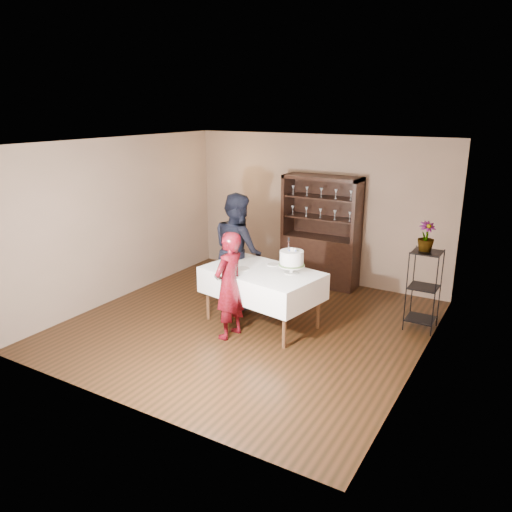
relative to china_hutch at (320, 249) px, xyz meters
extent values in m
plane|color=black|center=(-0.20, -2.25, -0.66)|extent=(5.00, 5.00, 0.00)
plane|color=silver|center=(-0.20, -2.25, 2.04)|extent=(5.00, 5.00, 0.00)
cube|color=brown|center=(-0.20, 0.25, 0.69)|extent=(5.00, 0.02, 2.70)
cube|color=brown|center=(-2.70, -2.25, 0.69)|extent=(0.02, 5.00, 2.70)
cube|color=brown|center=(2.30, -2.25, 0.69)|extent=(0.02, 5.00, 2.70)
cube|color=black|center=(0.00, -0.01, -0.21)|extent=(1.40, 0.48, 0.90)
cube|color=black|center=(0.00, 0.21, 0.79)|extent=(1.40, 0.03, 1.10)
cube|color=black|center=(0.00, -0.01, 1.31)|extent=(1.40, 0.48, 0.06)
cube|color=black|center=(0.00, -0.01, 0.59)|extent=(1.28, 0.42, 0.02)
cube|color=black|center=(0.00, -0.01, 0.96)|extent=(1.28, 0.42, 0.02)
cylinder|color=black|center=(1.88, -1.25, -0.06)|extent=(0.02, 0.02, 1.20)
cylinder|color=black|center=(2.28, -1.25, -0.06)|extent=(0.02, 0.02, 1.20)
cylinder|color=black|center=(1.88, -0.85, -0.06)|extent=(0.02, 0.02, 1.20)
cylinder|color=black|center=(2.28, -0.85, -0.06)|extent=(0.02, 0.02, 1.20)
cube|color=black|center=(2.08, -1.05, -0.51)|extent=(0.40, 0.40, 0.02)
cube|color=black|center=(2.08, -1.05, -0.01)|extent=(0.40, 0.40, 0.01)
cube|color=black|center=(2.08, -1.05, 0.52)|extent=(0.40, 0.40, 0.02)
cube|color=white|center=(-0.03, -2.10, -0.01)|extent=(1.86, 1.33, 0.39)
cylinder|color=#492D1A|center=(-0.83, -2.38, -0.26)|extent=(0.06, 0.06, 0.81)
cylinder|color=#492D1A|center=(0.62, -2.64, -0.26)|extent=(0.06, 0.06, 0.81)
cylinder|color=#492D1A|center=(-0.69, -1.57, -0.26)|extent=(0.06, 0.06, 0.81)
cylinder|color=#492D1A|center=(0.77, -1.83, -0.26)|extent=(0.06, 0.06, 0.81)
imported|color=#380605|center=(-0.22, -2.71, 0.11)|extent=(0.41, 0.59, 1.54)
imported|color=black|center=(-0.77, -1.60, 0.27)|extent=(1.15, 1.10, 1.87)
cylinder|color=white|center=(0.40, -2.00, 0.19)|extent=(0.21, 0.21, 0.01)
cylinder|color=white|center=(0.40, -2.00, 0.24)|extent=(0.05, 0.05, 0.11)
cylinder|color=white|center=(0.40, -2.00, 0.30)|extent=(0.38, 0.38, 0.02)
cylinder|color=#45642F|center=(0.40, -2.00, 0.32)|extent=(0.37, 0.37, 0.02)
cylinder|color=white|center=(0.40, -2.00, 0.42)|extent=(0.43, 0.43, 0.21)
sphere|color=#566AB8|center=(0.43, -2.00, 0.54)|extent=(0.03, 0.03, 0.03)
cube|color=silver|center=(0.35, -2.02, 0.60)|extent=(0.02, 0.02, 0.15)
cube|color=black|center=(0.35, -2.02, 0.69)|extent=(0.03, 0.02, 0.05)
cylinder|color=white|center=(-0.31, -2.21, 0.19)|extent=(0.27, 0.27, 0.01)
cylinder|color=white|center=(-0.01, -1.80, 0.19)|extent=(0.19, 0.19, 0.01)
imported|color=#45642F|center=(2.04, -1.04, 0.74)|extent=(0.34, 0.34, 0.43)
camera|label=1|loc=(3.41, -8.16, 2.51)|focal=35.00mm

